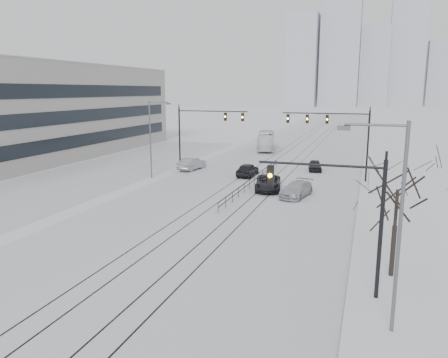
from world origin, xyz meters
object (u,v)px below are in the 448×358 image
Objects in this scene: traffic_mast_near at (347,208)px; sedan_nb_far at (315,166)px; sedan_nb_right at (296,190)px; sedan_sb_inner at (248,170)px; bare_tree at (397,199)px; sedan_sb_outer at (192,164)px; sedan_nb_front at (268,183)px; box_truck at (266,141)px.

traffic_mast_near is 1.76× the size of sedan_nb_far.
sedan_nb_right is at bearing 105.52° from traffic_mast_near.
sedan_sb_inner is 1.17× the size of sedan_nb_far.
sedan_nb_far is at bearing 101.34° from sedan_nb_right.
sedan_sb_outer is (-23.20, 27.37, -3.70)m from bare_tree.
box_truck is at bearing 92.86° from sedan_nb_front.
bare_tree is 1.27× the size of sedan_sb_outer.
traffic_mast_near is 21.11m from sedan_nb_right.
sedan_sb_outer is 0.96× the size of sedan_nb_right.
sedan_nb_right is (7.23, -8.50, -0.06)m from sedan_sb_inner.
box_truck reaches higher than sedan_nb_front.
sedan_sb_outer is at bearing 134.19° from sedan_nb_front.
sedan_sb_inner is (-12.79, 28.50, -3.77)m from traffic_mast_near.
traffic_mast_near reaches higher than sedan_nb_front.
traffic_mast_near is at bearing -78.81° from sedan_nb_front.
sedan_nb_right is at bearing 153.72° from sedan_sb_outer.
bare_tree reaches higher than sedan_nb_front.
box_truck is (-16.09, 52.29, -3.00)m from traffic_mast_near.
bare_tree is 22.30m from sedan_nb_front.
sedan_nb_far is at bearing -156.14° from sedan_sb_outer.
sedan_sb_inner is 0.85× the size of sedan_nb_front.
traffic_mast_near is 37.00m from sedan_sb_outer.
sedan_nb_far is at bearing 109.21° from box_truck.
sedan_sb_inner is 7.71m from sedan_nb_front.
bare_tree is 19.15m from sedan_nb_right.
bare_tree is 1.32× the size of sedan_sb_inner.
sedan_nb_right is at bearing -41.33° from sedan_nb_front.
sedan_sb_inner is 8.21m from sedan_sb_outer.
bare_tree is at bearing 121.98° from sedan_sb_inner.
sedan_sb_inner is at bearing -148.43° from sedan_nb_far.
sedan_sb_inner is at bearing 110.62° from sedan_nb_front.
box_truck is at bearing -80.92° from sedan_sb_inner.
sedan_sb_outer is at bearing 130.29° from bare_tree.
sedan_nb_right is 1.26× the size of sedan_nb_far.
bare_tree reaches higher than sedan_sb_outer.
sedan_sb_outer is at bearing -173.15° from sedan_nb_far.
sedan_sb_inner is 9.53m from sedan_nb_far.
bare_tree is 0.55× the size of box_truck.
sedan_nb_far is at bearing -138.20° from sedan_sb_inner.
sedan_nb_right reaches higher than sedan_nb_far.
bare_tree is 52.73m from box_truck.
traffic_mast_near is 1.15× the size of bare_tree.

